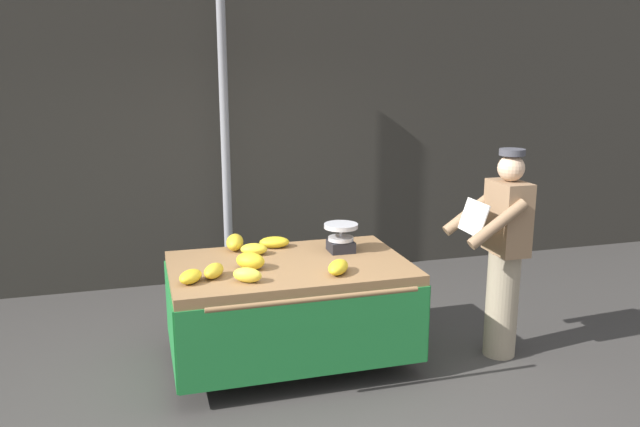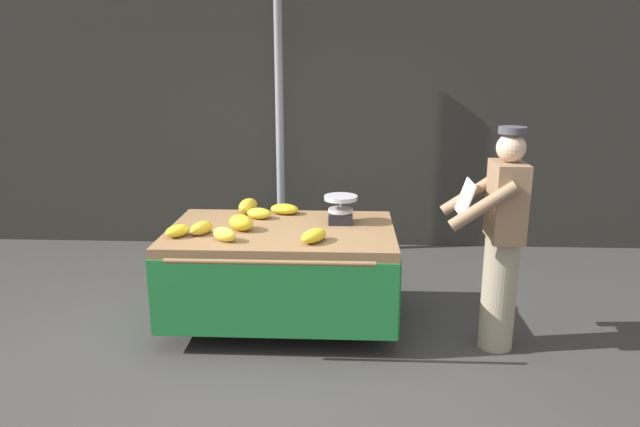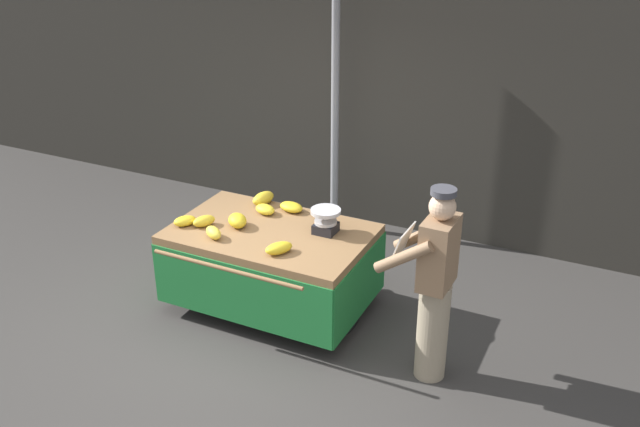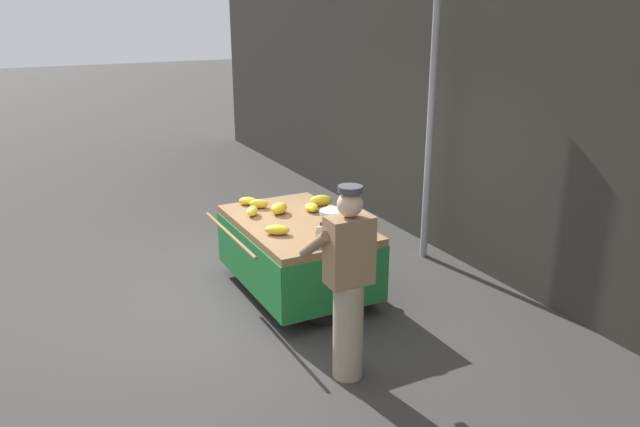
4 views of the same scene
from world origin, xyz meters
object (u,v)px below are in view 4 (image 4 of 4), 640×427
Objects in this scene: street_pole at (430,135)px; banana_cart at (297,239)px; banana_bunch_1 at (277,230)px; banana_bunch_6 at (321,201)px; banana_bunch_2 at (248,201)px; banana_bunch_4 at (252,211)px; banana_bunch_7 at (312,207)px; banana_bunch_5 at (279,208)px; banana_bunch_0 at (333,210)px; banana_bunch_3 at (259,204)px; weighing_scale at (333,221)px; vendor_person at (348,283)px.

street_pole is 2.13m from banana_cart.
banana_bunch_6 is (-0.64, 0.83, 0.01)m from banana_bunch_1.
banana_bunch_4 is at bearing -14.24° from banana_bunch_2.
street_pole is 14.64× the size of banana_bunch_4.
banana_bunch_7 is (0.13, -0.18, -0.02)m from banana_bunch_6.
banana_bunch_1 is at bearing -25.64° from banana_bunch_5.
banana_bunch_5 is (-0.30, -0.52, 0.02)m from banana_bunch_0.
banana_bunch_3 is (-0.59, -0.65, 0.01)m from banana_bunch_0.
banana_bunch_5 is 0.37m from banana_bunch_7.
street_pole is at bearing 89.70° from banana_bunch_7.
banana_bunch_4 is at bearing -179.69° from banana_bunch_1.
street_pole reaches higher than banana_bunch_0.
banana_bunch_4 reaches higher than banana_bunch_2.
banana_bunch_6 reaches higher than banana_bunch_7.
banana_bunch_0 is at bearing 110.83° from banana_bunch_1.
banana_cart is 0.86m from banana_bunch_2.
weighing_scale is at bearing 17.51° from banana_bunch_5.
vendor_person is at bearing -1.58° from banana_bunch_2.
banana_bunch_5 is (-0.10, -1.96, -0.67)m from street_pole.
banana_bunch_1 is 1.05m from banana_bunch_6.
banana_bunch_5 is 0.55m from banana_bunch_6.
banana_bunch_6 reaches higher than banana_bunch_1.
banana_bunch_4 is (-0.68, -0.00, 0.00)m from banana_bunch_1.
banana_bunch_7 is (-0.22, 0.30, 0.26)m from banana_cart.
banana_bunch_4 is 0.67m from banana_bunch_7.
vendor_person reaches higher than banana_bunch_0.
banana_bunch_6 is at bearing 87.39° from banana_bunch_4.
banana_bunch_0 is 1.88m from vendor_person.
banana_bunch_0 is (0.20, -1.44, -0.68)m from street_pole.
banana_bunch_7 is (-0.20, -0.16, 0.00)m from banana_bunch_0.
banana_bunch_0 is at bearing 92.64° from banana_cart.
banana_bunch_0 reaches higher than banana_cart.
vendor_person reaches higher than banana_bunch_5.
weighing_scale is 1.11× the size of banana_bunch_0.
vendor_person is at bearing 1.11° from banana_bunch_1.
banana_bunch_0 is 0.93× the size of banana_bunch_6.
banana_bunch_2 is 0.79× the size of banana_bunch_6.
banana_bunch_1 reaches higher than banana_bunch_7.
banana_cart is at bearing 17.51° from banana_bunch_3.
banana_bunch_0 is 0.60m from banana_bunch_5.
banana_cart is 8.66× the size of banana_bunch_4.
banana_bunch_4 reaches higher than banana_bunch_0.
banana_bunch_0 is at bearing 65.64° from banana_bunch_4.
street_pole reaches higher than banana_cart.
vendor_person reaches higher than banana_bunch_7.
banana_bunch_5 is at bearing 22.89° from banana_bunch_2.
weighing_scale reaches higher than banana_bunch_7.
vendor_person is (1.21, -0.51, -0.09)m from weighing_scale.
street_pole reaches higher than banana_bunch_1.
banana_bunch_5 is 0.14× the size of vendor_person.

